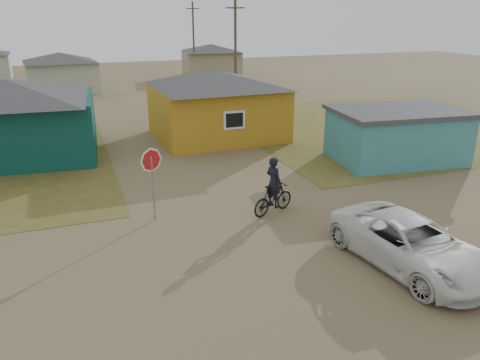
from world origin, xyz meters
name	(u,v)px	position (x,y,z in m)	size (l,w,h in m)	color
ground	(275,248)	(0.00, 0.00, 0.00)	(120.00, 120.00, 0.00)	olive
grass_ne	(388,125)	(14.00, 13.00, 0.01)	(20.00, 18.00, 0.00)	brown
house_teal	(10,118)	(-8.50, 13.50, 2.05)	(8.93, 7.08, 4.00)	#0A3A32
house_yellow	(217,103)	(2.50, 14.00, 2.00)	(7.72, 6.76, 3.90)	#BC851D
shed_turquoise	(397,135)	(9.50, 6.50, 1.31)	(6.71, 4.93, 2.60)	teal
house_pale_west	(61,72)	(-6.00, 34.00, 1.86)	(7.04, 6.15, 3.60)	#ABB299
house_beige_east	(211,60)	(10.00, 40.00, 1.86)	(6.95, 6.05, 3.60)	gray
utility_pole_near	(235,53)	(6.50, 22.00, 4.14)	(1.40, 0.20, 8.00)	brown
utility_pole_far	(194,40)	(7.50, 38.00, 4.14)	(1.40, 0.20, 8.00)	brown
stop_sign	(152,168)	(-3.19, 3.49, 1.96)	(0.88, 0.08, 2.69)	gray
cyclist	(273,193)	(1.05, 2.55, 0.79)	(1.99, 1.21, 2.18)	black
vehicle	(411,243)	(3.27, -2.33, 0.73)	(2.42, 5.24, 1.46)	silver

